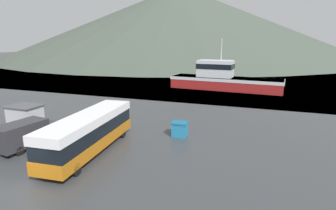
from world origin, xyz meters
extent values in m
plane|color=#383A3D|center=(0.00, 0.00, 0.00)|extent=(400.00, 400.00, 0.00)
plane|color=slate|center=(0.00, 145.48, 0.00)|extent=(240.00, 240.00, 0.00)
cone|color=#424C42|center=(-34.49, 144.34, 20.09)|extent=(193.39, 193.39, 40.18)
cube|color=#B26614|center=(0.45, 5.87, 0.93)|extent=(3.48, 10.97, 0.95)
cube|color=black|center=(0.45, 5.87, 1.95)|extent=(3.41, 10.76, 1.09)
cube|color=white|center=(0.45, 5.87, 2.83)|extent=(3.48, 10.97, 0.68)
cube|color=black|center=(-0.01, 11.27, 1.76)|extent=(2.26, 0.25, 1.47)
cylinder|color=black|center=(-1.00, 9.54, 0.45)|extent=(0.38, 0.92, 0.90)
cylinder|color=black|center=(1.26, 9.73, 0.45)|extent=(0.38, 0.92, 0.90)
cylinder|color=black|center=(-0.36, 2.01, 0.45)|extent=(0.38, 0.92, 0.90)
cylinder|color=black|center=(1.90, 2.21, 0.45)|extent=(0.38, 0.92, 0.90)
cube|color=#2D2D33|center=(-5.30, 4.44, 1.32)|extent=(2.55, 4.27, 1.94)
cube|color=#2D2D33|center=(-4.95, 7.31, 0.88)|extent=(2.27, 1.98, 1.07)
cube|color=black|center=(-5.05, 6.47, 1.76)|extent=(1.75, 0.27, 0.68)
cylinder|color=black|center=(-5.89, 7.19, 0.35)|extent=(0.30, 0.72, 0.70)
cylinder|color=black|center=(-4.06, 6.97, 0.35)|extent=(0.30, 0.72, 0.70)
cylinder|color=black|center=(-6.33, 3.63, 0.35)|extent=(0.30, 0.72, 0.70)
cylinder|color=black|center=(-4.50, 3.40, 0.35)|extent=(0.30, 0.72, 0.70)
cube|color=maroon|center=(7.03, 39.28, 1.14)|extent=(20.86, 6.79, 2.28)
cube|color=silver|center=(7.03, 39.28, 1.99)|extent=(21.07, 6.85, 0.57)
cube|color=silver|center=(4.98, 39.45, 3.87)|extent=(6.84, 4.09, 3.18)
cube|color=black|center=(4.98, 39.45, 4.34)|extent=(6.98, 4.20, 0.95)
cylinder|color=#B2B2B7|center=(5.96, 39.37, 7.47)|extent=(0.20, 0.20, 4.03)
cube|color=teal|center=(6.31, 11.75, 0.65)|extent=(1.35, 1.09, 1.30)
cube|color=#1A5F86|center=(6.31, 11.75, 1.37)|extent=(1.48, 1.20, 0.14)
cube|color=#B2B2B7|center=(-9.60, 8.80, 1.17)|extent=(2.89, 2.25, 2.33)
cube|color=#4C4C51|center=(-9.60, 8.80, 2.39)|extent=(3.17, 2.48, 0.12)
cube|color=black|center=(7.44, 49.82, 0.53)|extent=(3.83, 7.24, 1.06)
camera|label=1|loc=(13.12, -10.97, 8.81)|focal=28.00mm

